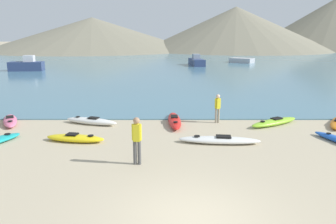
% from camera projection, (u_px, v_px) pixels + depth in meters
% --- Properties ---
extents(ground_plane, '(400.00, 400.00, 0.00)m').
position_uv_depth(ground_plane, '(192.00, 220.00, 8.23)').
color(ground_plane, tan).
extents(bay_water, '(160.00, 70.00, 0.06)m').
position_uv_depth(bay_water, '(171.00, 63.00, 51.83)').
color(bay_water, teal).
rests_on(bay_water, ground_plane).
extents(far_hill_left, '(60.33, 60.33, 9.28)m').
position_uv_depth(far_hill_left, '(91.00, 34.00, 95.28)').
color(far_hill_left, gray).
rests_on(far_hill_left, ground_plane).
extents(far_hill_midleft, '(53.98, 53.98, 12.18)m').
position_uv_depth(far_hill_midleft, '(234.00, 29.00, 94.22)').
color(far_hill_midleft, gray).
rests_on(far_hill_midleft, ground_plane).
extents(far_hill_midright, '(52.79, 52.79, 15.87)m').
position_uv_depth(far_hill_midright, '(335.00, 23.00, 101.97)').
color(far_hill_midright, gray).
rests_on(far_hill_midright, ground_plane).
extents(kayak_on_sand_0, '(3.53, 1.04, 0.33)m').
position_uv_depth(kayak_on_sand_0, '(218.00, 140.00, 13.99)').
color(kayak_on_sand_0, white).
rests_on(kayak_on_sand_0, ground_plane).
extents(kayak_on_sand_2, '(0.78, 3.34, 0.38)m').
position_uv_depth(kayak_on_sand_2, '(173.00, 120.00, 17.05)').
color(kayak_on_sand_2, red).
rests_on(kayak_on_sand_2, ground_plane).
extents(kayak_on_sand_3, '(2.71, 1.16, 0.35)m').
position_uv_depth(kayak_on_sand_3, '(74.00, 138.00, 14.18)').
color(kayak_on_sand_3, yellow).
rests_on(kayak_on_sand_3, ground_plane).
extents(kayak_on_sand_5, '(1.78, 2.75, 0.36)m').
position_uv_depth(kayak_on_sand_5, '(9.00, 121.00, 17.02)').
color(kayak_on_sand_5, '#E5668C').
rests_on(kayak_on_sand_5, ground_plane).
extents(kayak_on_sand_6, '(3.04, 2.22, 0.36)m').
position_uv_depth(kayak_on_sand_6, '(273.00, 122.00, 16.81)').
color(kayak_on_sand_6, '#8CCC2D').
rests_on(kayak_on_sand_6, ground_plane).
extents(kayak_on_sand_8, '(2.94, 1.49, 0.38)m').
position_uv_depth(kayak_on_sand_8, '(90.00, 121.00, 16.90)').
color(kayak_on_sand_8, white).
rests_on(kayak_on_sand_8, ground_plane).
extents(person_near_foreground, '(0.35, 0.24, 1.74)m').
position_uv_depth(person_near_foreground, '(136.00, 138.00, 11.52)').
color(person_near_foreground, '#4C4C4C').
rests_on(person_near_foreground, ground_plane).
extents(person_near_waterline, '(0.31, 0.26, 1.52)m').
position_uv_depth(person_near_waterline, '(216.00, 107.00, 17.05)').
color(person_near_waterline, gray).
rests_on(person_near_waterline, ground_plane).
extents(moored_boat_0, '(4.19, 3.85, 0.72)m').
position_uv_depth(moored_boat_0, '(240.00, 60.00, 52.94)').
color(moored_boat_0, '#B2B2B7').
rests_on(moored_boat_0, bay_water).
extents(moored_boat_1, '(2.18, 5.01, 1.63)m').
position_uv_depth(moored_boat_1, '(195.00, 61.00, 48.07)').
color(moored_boat_1, navy).
rests_on(moored_boat_1, bay_water).
extents(moored_boat_3, '(4.23, 2.12, 1.91)m').
position_uv_depth(moored_boat_3, '(25.00, 65.00, 41.00)').
color(moored_boat_3, navy).
rests_on(moored_boat_3, bay_water).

